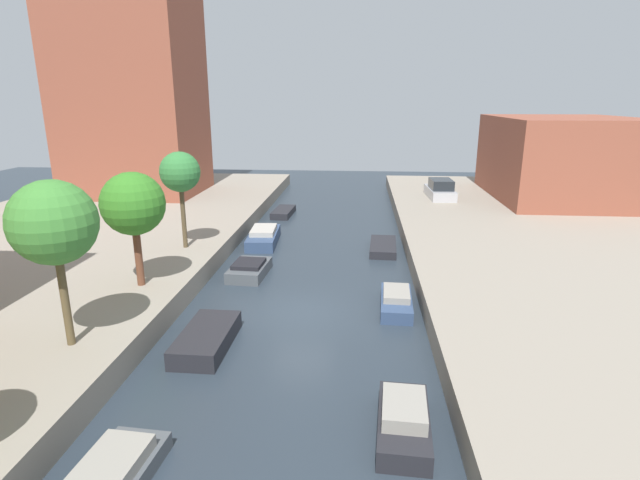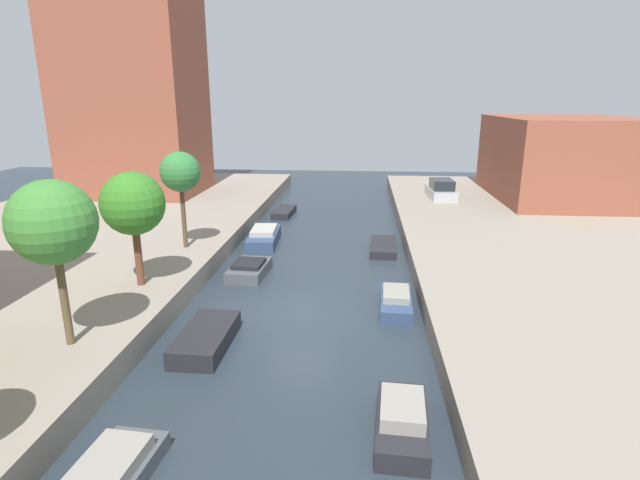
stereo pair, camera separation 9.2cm
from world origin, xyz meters
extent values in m
plane|color=#28333D|center=(0.00, 0.00, 0.00)|extent=(84.00, 84.00, 0.00)
cube|color=brown|center=(-16.00, 20.85, 13.95)|extent=(10.00, 8.35, 25.89)
cube|color=brown|center=(18.00, 21.41, 4.13)|extent=(10.00, 13.12, 6.25)
cylinder|color=brown|center=(-6.87, -5.24, 2.57)|extent=(0.25, 0.25, 3.14)
sphere|color=#408635|center=(-6.87, -5.24, 5.05)|extent=(2.60, 2.60, 2.60)
cylinder|color=brown|center=(-6.87, 0.06, 2.31)|extent=(0.31, 0.31, 2.61)
sphere|color=#357E24|center=(-6.87, 0.06, 4.52)|extent=(2.60, 2.60, 2.60)
cylinder|color=brown|center=(-6.87, 5.60, 2.65)|extent=(0.24, 0.24, 3.30)
sphere|color=#347C3A|center=(-6.87, 5.60, 5.02)|extent=(2.06, 2.06, 2.06)
cube|color=#B7B7BC|center=(8.69, 20.64, 1.37)|extent=(2.02, 4.42, 0.74)
cube|color=#1E2328|center=(8.69, 20.31, 2.12)|extent=(1.72, 2.46, 0.76)
cube|color=gray|center=(-3.21, -10.01, 0.61)|extent=(1.40, 2.05, 0.33)
cube|color=#232328|center=(-3.06, -3.28, 0.34)|extent=(1.72, 3.59, 0.67)
cube|color=#4C5156|center=(-3.16, 4.26, 0.28)|extent=(1.84, 3.09, 0.56)
cube|color=black|center=(-3.16, 4.14, 0.66)|extent=(1.51, 1.73, 0.20)
cube|color=#33476B|center=(-3.56, 10.08, 0.33)|extent=(1.91, 4.51, 0.65)
cube|color=#B2ADA3|center=(-3.56, 10.15, 0.80)|extent=(1.55, 2.51, 0.29)
cube|color=#232328|center=(-3.48, 17.62, 0.24)|extent=(1.51, 3.52, 0.49)
cube|color=#232328|center=(3.62, -7.55, 0.29)|extent=(1.55, 3.22, 0.59)
cube|color=gray|center=(3.62, -7.54, 0.78)|extent=(1.26, 1.79, 0.40)
cube|color=#33476B|center=(3.97, 0.70, 0.27)|extent=(1.44, 3.37, 0.53)
cube|color=gray|center=(3.97, 0.77, 0.67)|extent=(1.18, 1.87, 0.28)
cube|color=#232328|center=(3.76, 9.07, 0.23)|extent=(1.66, 3.71, 0.46)
camera|label=1|loc=(2.32, -19.01, 8.66)|focal=27.82mm
camera|label=2|loc=(2.41, -19.00, 8.66)|focal=27.82mm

